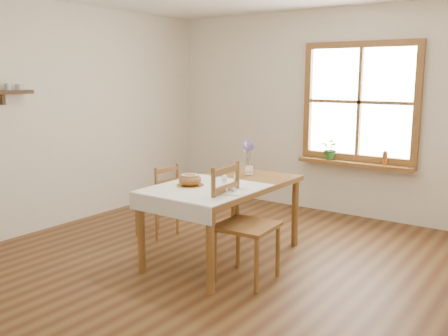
# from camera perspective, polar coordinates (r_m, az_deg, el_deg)

# --- Properties ---
(ground) EXTENTS (5.00, 5.00, 0.00)m
(ground) POSITION_cam_1_polar(r_m,az_deg,el_deg) (4.79, -2.13, -11.19)
(ground) COLOR brown
(ground) RESTS_ON ground
(room_walls) EXTENTS (4.60, 5.10, 2.65)m
(room_walls) POSITION_cam_1_polar(r_m,az_deg,el_deg) (4.45, -2.28, 9.69)
(room_walls) COLOR silver
(room_walls) RESTS_ON ground
(window) EXTENTS (1.46, 0.08, 1.46)m
(window) POSITION_cam_1_polar(r_m,az_deg,el_deg) (6.39, 15.25, 7.28)
(window) COLOR olive
(window) RESTS_ON ground
(window_sill) EXTENTS (1.46, 0.20, 0.05)m
(window_sill) POSITION_cam_1_polar(r_m,az_deg,el_deg) (6.41, 14.71, 0.47)
(window_sill) COLOR olive
(window_sill) RESTS_ON ground
(wall_shelf) EXTENTS (0.16, 0.60, 0.24)m
(wall_shelf) POSITION_cam_1_polar(r_m,az_deg,el_deg) (5.70, -23.85, 8.00)
(wall_shelf) COLOR #422915
(wall_shelf) RESTS_ON ground
(dining_table) EXTENTS (0.90, 1.60, 0.75)m
(dining_table) POSITION_cam_1_polar(r_m,az_deg,el_deg) (4.82, 0.00, -2.75)
(dining_table) COLOR olive
(dining_table) RESTS_ON ground
(table_linen) EXTENTS (0.91, 0.99, 0.01)m
(table_linen) POSITION_cam_1_polar(r_m,az_deg,el_deg) (4.56, -2.22, -2.36)
(table_linen) COLOR white
(table_linen) RESTS_ON dining_table
(chair_left) EXTENTS (0.42, 0.40, 0.81)m
(chair_left) POSITION_cam_1_polar(r_m,az_deg,el_deg) (5.64, -7.71, -3.60)
(chair_left) COLOR olive
(chair_left) RESTS_ON ground
(chair_right) EXTENTS (0.53, 0.51, 1.02)m
(chair_right) POSITION_cam_1_polar(r_m,az_deg,el_deg) (4.34, 2.64, -6.41)
(chair_right) COLOR olive
(chair_right) RESTS_ON ground
(bread_plate) EXTENTS (0.26, 0.26, 0.01)m
(bread_plate) POSITION_cam_1_polar(r_m,az_deg,el_deg) (4.64, -3.89, -2.01)
(bread_plate) COLOR white
(bread_plate) RESTS_ON table_linen
(bread_loaf) EXTENTS (0.21, 0.21, 0.12)m
(bread_loaf) POSITION_cam_1_polar(r_m,az_deg,el_deg) (4.62, -3.90, -1.23)
(bread_loaf) COLOR #A6643A
(bread_loaf) RESTS_ON bread_plate
(egg_napkin) EXTENTS (0.27, 0.24, 0.01)m
(egg_napkin) POSITION_cam_1_polar(r_m,az_deg,el_deg) (4.37, 0.72, -2.79)
(egg_napkin) COLOR white
(egg_napkin) RESTS_ON table_linen
(eggs) EXTENTS (0.21, 0.20, 0.04)m
(eggs) POSITION_cam_1_polar(r_m,az_deg,el_deg) (4.36, 0.72, -2.48)
(eggs) COLOR white
(eggs) RESTS_ON egg_napkin
(salt_shaker) EXTENTS (0.05, 0.05, 0.08)m
(salt_shaker) POSITION_cam_1_polar(r_m,az_deg,el_deg) (4.76, 1.41, -1.22)
(salt_shaker) COLOR white
(salt_shaker) RESTS_ON table_linen
(pepper_shaker) EXTENTS (0.06, 0.06, 0.09)m
(pepper_shaker) POSITION_cam_1_polar(r_m,az_deg,el_deg) (4.74, 0.03, -1.26)
(pepper_shaker) COLOR white
(pepper_shaker) RESTS_ON table_linen
(flower_vase) EXTENTS (0.09, 0.09, 0.09)m
(flower_vase) POSITION_cam_1_polar(r_m,az_deg,el_deg) (5.19, 2.86, -0.34)
(flower_vase) COLOR white
(flower_vase) RESTS_ON dining_table
(lavender_bouquet) EXTENTS (0.14, 0.14, 0.26)m
(lavender_bouquet) POSITION_cam_1_polar(r_m,az_deg,el_deg) (5.16, 2.88, 1.57)
(lavender_bouquet) COLOR #6B579B
(lavender_bouquet) RESTS_ON flower_vase
(potted_plant) EXTENTS (0.31, 0.33, 0.21)m
(potted_plant) POSITION_cam_1_polar(r_m,az_deg,el_deg) (6.51, 12.12, 1.88)
(potted_plant) COLOR #2D6A2A
(potted_plant) RESTS_ON window_sill
(amber_bottle) EXTENTS (0.07, 0.07, 0.17)m
(amber_bottle) POSITION_cam_1_polar(r_m,az_deg,el_deg) (6.27, 17.91, 1.12)
(amber_bottle) COLOR #964E1B
(amber_bottle) RESTS_ON window_sill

